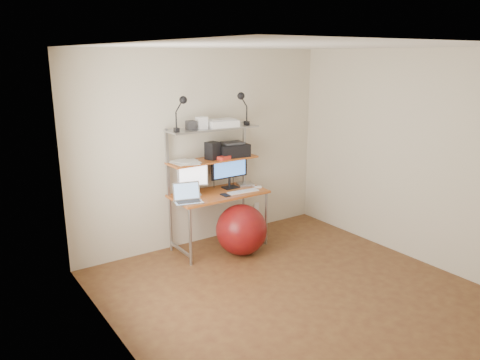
% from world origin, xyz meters
% --- Properties ---
extents(room, '(3.60, 3.60, 3.60)m').
position_xyz_m(room, '(0.00, 0.00, 1.25)').
color(room, brown).
rests_on(room, ground).
extents(computer_desk, '(1.20, 0.60, 1.57)m').
position_xyz_m(computer_desk, '(0.00, 1.50, 0.96)').
color(computer_desk, '#BB5A24').
rests_on(computer_desk, ground).
extents(desktop, '(1.20, 0.60, 0.00)m').
position_xyz_m(desktop, '(0.00, 1.44, 0.74)').
color(desktop, '#BB5A24').
rests_on(desktop, computer_desk).
extents(mid_shelf, '(1.18, 0.34, 0.00)m').
position_xyz_m(mid_shelf, '(0.00, 1.57, 1.15)').
color(mid_shelf, '#BB5A24').
rests_on(mid_shelf, computer_desk).
extents(top_shelf, '(1.18, 0.34, 0.00)m').
position_xyz_m(top_shelf, '(0.00, 1.57, 1.55)').
color(top_shelf, '#A1A2A6').
rests_on(top_shelf, computer_desk).
extents(floor, '(3.60, 3.60, 0.00)m').
position_xyz_m(floor, '(0.00, 0.00, 0.00)').
color(floor, brown).
rests_on(floor, ground).
extents(wall_outlet, '(0.08, 0.01, 0.12)m').
position_xyz_m(wall_outlet, '(0.85, 1.79, 0.30)').
color(wall_outlet, white).
rests_on(wall_outlet, room).
extents(monitor_silver, '(0.37, 0.18, 0.42)m').
position_xyz_m(monitor_silver, '(-0.31, 1.55, 0.96)').
color(monitor_silver, silver).
rests_on(monitor_silver, desktop).
extents(monitor_black, '(0.53, 0.15, 0.53)m').
position_xyz_m(monitor_black, '(0.24, 1.56, 1.01)').
color(monitor_black, black).
rests_on(monitor_black, desktop).
extents(laptop, '(0.38, 0.33, 0.28)m').
position_xyz_m(laptop, '(-0.50, 1.33, 0.79)').
color(laptop, silver).
rests_on(laptop, desktop).
extents(keyboard, '(0.42, 0.14, 0.01)m').
position_xyz_m(keyboard, '(0.27, 1.29, 0.75)').
color(keyboard, white).
rests_on(keyboard, desktop).
extents(mouse, '(0.09, 0.07, 0.02)m').
position_xyz_m(mouse, '(0.54, 1.34, 0.75)').
color(mouse, white).
rests_on(mouse, desktop).
extents(mac_mini, '(0.25, 0.25, 0.04)m').
position_xyz_m(mac_mini, '(0.46, 1.51, 0.76)').
color(mac_mini, silver).
rests_on(mac_mini, desktop).
extents(phone, '(0.08, 0.14, 0.01)m').
position_xyz_m(phone, '(-0.00, 1.29, 0.75)').
color(phone, black).
rests_on(phone, desktop).
extents(printer, '(0.42, 0.31, 0.19)m').
position_xyz_m(printer, '(0.29, 1.57, 1.24)').
color(printer, black).
rests_on(printer, mid_shelf).
extents(nas_cube, '(0.18, 0.18, 0.22)m').
position_xyz_m(nas_cube, '(-0.01, 1.56, 1.26)').
color(nas_cube, black).
rests_on(nas_cube, mid_shelf).
extents(red_box, '(0.18, 0.14, 0.04)m').
position_xyz_m(red_box, '(0.10, 1.47, 1.17)').
color(red_box, red).
rests_on(red_box, mid_shelf).
extents(scanner, '(0.40, 0.28, 0.10)m').
position_xyz_m(scanner, '(0.13, 1.54, 1.60)').
color(scanner, white).
rests_on(scanner, top_shelf).
extents(box_white, '(0.13, 0.11, 0.14)m').
position_xyz_m(box_white, '(-0.16, 1.56, 1.62)').
color(box_white, white).
rests_on(box_white, top_shelf).
extents(box_grey, '(0.11, 0.11, 0.11)m').
position_xyz_m(box_grey, '(-0.30, 1.57, 1.60)').
color(box_grey, '#2F2E31').
rests_on(box_grey, top_shelf).
extents(clip_lamp_left, '(0.16, 0.09, 0.41)m').
position_xyz_m(clip_lamp_left, '(-0.46, 1.48, 1.85)').
color(clip_lamp_left, black).
rests_on(clip_lamp_left, top_shelf).
extents(clip_lamp_right, '(0.17, 0.09, 0.42)m').
position_xyz_m(clip_lamp_right, '(0.39, 1.49, 1.86)').
color(clip_lamp_right, black).
rests_on(clip_lamp_right, top_shelf).
extents(exercise_ball, '(0.64, 0.64, 0.64)m').
position_xyz_m(exercise_ball, '(0.12, 1.11, 0.32)').
color(exercise_ball, maroon).
rests_on(exercise_ball, floor).
extents(paper_stack, '(0.37, 0.41, 0.02)m').
position_xyz_m(paper_stack, '(-0.38, 1.57, 1.16)').
color(paper_stack, white).
rests_on(paper_stack, mid_shelf).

